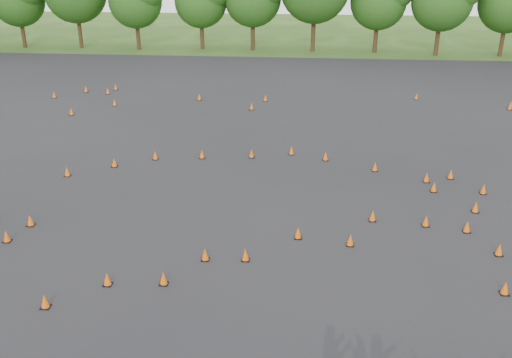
# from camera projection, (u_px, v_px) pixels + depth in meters

# --- Properties ---
(ground) EXTENTS (140.00, 140.00, 0.00)m
(ground) POSITION_uv_depth(u_px,v_px,m) (247.00, 249.00, 21.75)
(ground) COLOR #2D5119
(ground) RESTS_ON ground
(asphalt_pad) EXTENTS (62.00, 62.00, 0.00)m
(asphalt_pad) POSITION_uv_depth(u_px,v_px,m) (260.00, 185.00, 27.24)
(asphalt_pad) COLOR black
(asphalt_pad) RESTS_ON ground
(treeline) EXTENTS (86.78, 32.37, 10.82)m
(treeline) POSITION_uv_depth(u_px,v_px,m) (309.00, 12.00, 51.76)
(treeline) COLOR #214814
(treeline) RESTS_ON ground
(traffic_cones) EXTENTS (35.86, 33.61, 0.45)m
(traffic_cones) POSITION_uv_depth(u_px,v_px,m) (257.00, 185.00, 26.71)
(traffic_cones) COLOR #DB5609
(traffic_cones) RESTS_ON asphalt_pad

